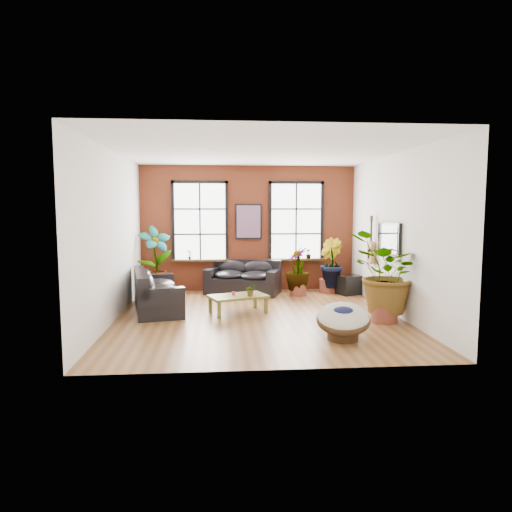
% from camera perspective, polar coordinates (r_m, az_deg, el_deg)
% --- Properties ---
extents(room, '(6.04, 6.54, 3.54)m').
position_cam_1_polar(room, '(9.77, 0.22, 2.62)').
color(room, brown).
rests_on(room, ground).
extents(sofa_back, '(2.16, 1.54, 0.90)m').
position_cam_1_polar(sofa_back, '(12.49, -1.59, -2.82)').
color(sofa_back, black).
rests_on(sofa_back, ground).
extents(sofa_left, '(1.41, 2.44, 0.90)m').
position_cam_1_polar(sofa_left, '(10.69, -12.54, -4.45)').
color(sofa_left, black).
rests_on(sofa_left, ground).
extents(coffee_table, '(1.42, 1.10, 0.48)m').
position_cam_1_polar(coffee_table, '(10.16, -2.27, -5.18)').
color(coffee_table, brown).
rests_on(coffee_table, ground).
extents(papasan_chair, '(1.17, 1.18, 0.71)m').
position_cam_1_polar(papasan_chair, '(8.26, 10.85, -7.82)').
color(papasan_chair, '#392614').
rests_on(papasan_chair, ground).
extents(poster, '(0.74, 0.06, 0.98)m').
position_cam_1_polar(poster, '(12.78, -0.94, 4.33)').
color(poster, black).
rests_on(poster, room).
extents(tv_wall_unit, '(0.13, 1.86, 1.20)m').
position_cam_1_polar(tv_wall_unit, '(10.87, 15.61, 1.66)').
color(tv_wall_unit, black).
rests_on(tv_wall_unit, room).
extents(media_box, '(0.76, 0.70, 0.51)m').
position_cam_1_polar(media_box, '(12.63, 11.61, -3.54)').
color(media_box, black).
rests_on(media_box, ground).
extents(pot_back_left, '(0.53, 0.53, 0.38)m').
position_cam_1_polar(pot_back_left, '(12.53, -12.42, -3.93)').
color(pot_back_left, brown).
rests_on(pot_back_left, ground).
extents(pot_back_right, '(0.64, 0.64, 0.37)m').
position_cam_1_polar(pot_back_right, '(12.83, 9.08, -3.66)').
color(pot_back_right, brown).
rests_on(pot_back_right, ground).
extents(pot_right_wall, '(0.53, 0.53, 0.39)m').
position_cam_1_polar(pot_right_wall, '(9.76, 15.73, -6.82)').
color(pot_right_wall, brown).
rests_on(pot_right_wall, ground).
extents(pot_mid, '(0.54, 0.54, 0.32)m').
position_cam_1_polar(pot_mid, '(12.25, 5.28, -4.20)').
color(pot_mid, brown).
rests_on(pot_mid, ground).
extents(floor_plant_back_left, '(1.09, 0.98, 1.72)m').
position_cam_1_polar(floor_plant_back_left, '(12.40, -12.43, -0.22)').
color(floor_plant_back_left, '#185D2E').
rests_on(floor_plant_back_left, ground).
extents(floor_plant_back_right, '(0.76, 0.87, 1.36)m').
position_cam_1_polar(floor_plant_back_right, '(12.71, 9.27, -0.82)').
color(floor_plant_back_right, '#185D2E').
rests_on(floor_plant_back_right, ground).
extents(floor_plant_right_wall, '(2.01, 2.00, 1.69)m').
position_cam_1_polar(floor_plant_right_wall, '(9.64, 16.03, -2.09)').
color(floor_plant_right_wall, '#185D2E').
rests_on(floor_plant_right_wall, ground).
extents(floor_plant_mid, '(0.73, 0.73, 1.15)m').
position_cam_1_polar(floor_plant_mid, '(12.19, 5.21, -1.60)').
color(floor_plant_mid, '#185D2E').
rests_on(floor_plant_mid, ground).
extents(table_plant, '(0.26, 0.24, 0.26)m').
position_cam_1_polar(table_plant, '(10.05, -0.69, -4.28)').
color(table_plant, '#185D2E').
rests_on(table_plant, coffee_table).
extents(sill_plant_left, '(0.17, 0.17, 0.27)m').
position_cam_1_polar(sill_plant_left, '(12.79, -8.32, 0.16)').
color(sill_plant_left, '#185D2E').
rests_on(sill_plant_left, room).
extents(sill_plant_right, '(0.19, 0.19, 0.27)m').
position_cam_1_polar(sill_plant_right, '(13.01, 6.57, 0.28)').
color(sill_plant_right, '#185D2E').
rests_on(sill_plant_right, room).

